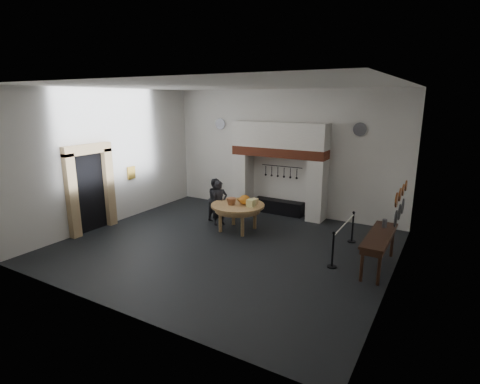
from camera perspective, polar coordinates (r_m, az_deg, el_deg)
The scene contains 39 objects.
floor at distance 11.00m, azimuth -2.28°, elevation -8.21°, with size 9.00×8.00×0.02m, color black.
ceiling at distance 10.19m, azimuth -2.54°, elevation 15.92°, with size 9.00×8.00×0.02m, color silver.
wall_back at distance 13.86m, azimuth 6.57°, elevation 6.00°, with size 9.00×0.02×4.50m, color silver.
wall_front at distance 7.40m, azimuth -19.29°, elevation -1.73°, with size 9.00×0.02×4.50m, color silver.
wall_left at distance 13.30m, azimuth -19.05°, elevation 5.00°, with size 0.02×8.00×4.50m, color silver.
wall_right at distance 8.84m, azimuth 23.01°, elevation 0.43°, with size 0.02×8.00×4.50m, color silver.
chimney_pier_left at distance 14.41m, azimuth 0.49°, elevation 1.65°, with size 0.55×0.70×2.15m, color silver.
chimney_pier_right at distance 13.23m, azimuth 11.66°, elevation 0.24°, with size 0.55×0.70×2.15m, color silver.
hearth_brick_band at distance 13.53m, azimuth 5.97°, elevation 6.08°, with size 3.50×0.72×0.32m, color #9E442B.
chimney_hood at distance 13.46m, azimuth 6.04°, elevation 8.65°, with size 3.50×0.70×0.90m, color silver.
iron_range at distance 14.02m, azimuth 5.88°, elevation -2.25°, with size 1.90×0.45×0.50m, color black.
utensil_rail at distance 13.86m, azimuth 6.37°, elevation 3.91°, with size 0.02×0.02×1.60m, color black.
door_recess at distance 12.85m, azimuth -21.95°, elevation -0.11°, with size 0.04×1.10×2.50m, color black.
door_jamb_near at distance 12.36m, azimuth -24.24°, elevation -0.62°, with size 0.22×0.30×2.60m, color tan.
door_jamb_far at distance 13.19m, azimuth -19.35°, elevation 0.69°, with size 0.22×0.30×2.60m, color tan.
door_lintel at distance 12.53m, azimuth -22.27°, elevation 6.06°, with size 0.22×1.70×0.30m, color tan.
wall_plaque at distance 13.90m, azimuth -16.23°, elevation 2.84°, with size 0.05×0.34×0.44m, color gold.
work_table at distance 12.00m, azimuth -0.35°, elevation -2.05°, with size 1.72×1.72×0.07m, color tan.
pumpkin at distance 11.93m, azimuth 0.72°, elevation -1.19°, with size 0.36×0.36×0.31m, color #CD631D.
cheese_block_big at distance 11.67m, azimuth 1.64°, elevation -1.72°, with size 0.22×0.22×0.24m, color #EAE28C.
cheese_block_small at distance 11.94m, azimuth 2.25°, elevation -1.46°, with size 0.18×0.18×0.20m, color #FEE198.
wicker_basket at distance 11.91m, azimuth -1.34°, elevation -1.45°, with size 0.32×0.32×0.22m, color #A7653D.
bread_loaf at distance 12.31m, azimuth 0.08°, elevation -1.15°, with size 0.31×0.18×0.13m, color #AB7C3C.
visitor_near at distance 12.59m, azimuth -3.13°, elevation -1.68°, with size 0.55×0.36×1.51m, color black.
visitor_far at distance 13.13m, azimuth -3.63°, elevation -1.10°, with size 0.72×0.56×1.49m, color black.
side_table at distance 9.95m, azimuth 20.52°, elevation -6.21°, with size 0.55×2.20×0.06m, color #381E14.
pewter_jug at distance 10.47m, azimuth 21.17°, elevation -4.47°, with size 0.12×0.12×0.22m, color #55555A.
copper_pan_a at distance 9.11m, azimuth 22.76°, elevation -1.12°, with size 0.34×0.34×0.03m, color #C6662D.
copper_pan_b at distance 9.64m, azimuth 23.21°, elevation -0.38°, with size 0.32×0.32×0.03m, color #C6662D.
copper_pan_c at distance 10.18m, azimuth 23.62°, elevation 0.29°, with size 0.30×0.30×0.03m, color #C6662D.
copper_pan_d at distance 10.71m, azimuth 23.98°, elevation 0.89°, with size 0.28×0.28×0.03m, color #C6662D.
pewter_plate_left at distance 9.43m, azimuth 22.64°, elevation -3.78°, with size 0.40×0.40×0.03m, color #4C4C51.
pewter_plate_mid at distance 10.01m, azimuth 23.12°, elevation -2.84°, with size 0.40×0.40×0.03m, color #4C4C51.
pewter_plate_right at distance 10.58m, azimuth 23.55°, elevation -2.01°, with size 0.40×0.40×0.03m, color #4C4C51.
pewter_plate_back_left at distance 15.01m, azimuth -3.03°, elevation 10.32°, with size 0.44×0.44×0.03m, color #4C4C51.
pewter_plate_back_right at distance 12.88m, azimuth 17.81°, elevation 9.08°, with size 0.44×0.44×0.03m, color #4C4C51.
barrier_post_near at distance 9.79m, azimuth 13.96°, elevation -8.67°, with size 0.05×0.05×0.90m, color black.
barrier_post_far at distance 11.62m, azimuth 16.78°, elevation -5.23°, with size 0.05×0.05×0.90m, color black.
barrier_rope at distance 10.57m, azimuth 15.64°, elevation -4.77°, with size 0.04×0.04×2.00m, color white.
Camera 1 is at (5.49, -8.58, 4.15)m, focal length 28.00 mm.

